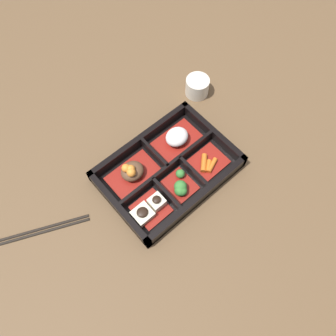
# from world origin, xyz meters

# --- Properties ---
(ground_plane) EXTENTS (3.00, 3.00, 0.00)m
(ground_plane) POSITION_xyz_m (0.00, 0.00, 0.00)
(ground_plane) COLOR brown
(bento_base) EXTENTS (0.32, 0.23, 0.01)m
(bento_base) POSITION_xyz_m (0.00, 0.00, 0.01)
(bento_base) COLOR black
(bento_base) RESTS_ON ground_plane
(bento_rim) EXTENTS (0.32, 0.23, 0.04)m
(bento_rim) POSITION_xyz_m (-0.00, -0.00, 0.02)
(bento_rim) COLOR black
(bento_rim) RESTS_ON ground_plane
(bowl_stew) EXTENTS (0.12, 0.08, 0.05)m
(bowl_stew) POSITION_xyz_m (-0.07, 0.05, 0.03)
(bowl_stew) COLOR maroon
(bowl_stew) RESTS_ON bento_base
(bowl_rice) EXTENTS (0.12, 0.08, 0.04)m
(bowl_rice) POSITION_xyz_m (0.07, 0.05, 0.03)
(bowl_rice) COLOR maroon
(bowl_rice) RESTS_ON bento_base
(bowl_tofu) EXTENTS (0.08, 0.08, 0.04)m
(bowl_tofu) POSITION_xyz_m (-0.10, -0.05, 0.02)
(bowl_tofu) COLOR maroon
(bowl_tofu) RESTS_ON bento_base
(bowl_greens) EXTENTS (0.07, 0.08, 0.04)m
(bowl_greens) POSITION_xyz_m (-0.01, -0.06, 0.02)
(bowl_greens) COLOR maroon
(bowl_greens) RESTS_ON bento_base
(bowl_carrots) EXTENTS (0.09, 0.08, 0.02)m
(bowl_carrots) POSITION_xyz_m (0.09, -0.05, 0.02)
(bowl_carrots) COLOR maroon
(bowl_carrots) RESTS_ON bento_base
(tea_cup) EXTENTS (0.06, 0.06, 0.05)m
(tea_cup) POSITION_xyz_m (0.23, 0.14, 0.03)
(tea_cup) COLOR beige
(tea_cup) RESTS_ON ground_plane
(chopsticks) EXTENTS (0.20, 0.10, 0.01)m
(chopsticks) POSITION_xyz_m (-0.31, 0.08, 0.00)
(chopsticks) COLOR black
(chopsticks) RESTS_ON ground_plane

